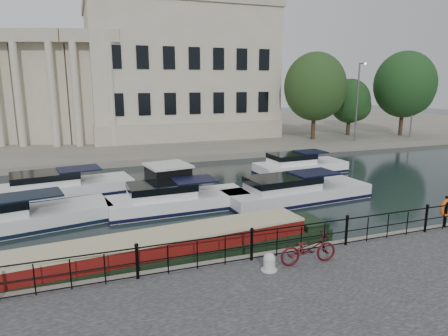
{
  "coord_description": "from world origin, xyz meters",
  "views": [
    {
      "loc": [
        -5.42,
        -14.3,
        6.78
      ],
      "look_at": [
        0.5,
        2.0,
        3.0
      ],
      "focal_mm": 32.0,
      "sensor_mm": 36.0,
      "label": 1
    }
  ],
  "objects_px": {
    "bicycle": "(308,249)",
    "life_ring_post": "(448,208)",
    "harbour_hut": "(168,184)",
    "narrowboat": "(166,254)",
    "mooring_bollard": "(269,262)"
  },
  "relations": [
    {
      "from": "harbour_hut",
      "to": "narrowboat",
      "type": "bearing_deg",
      "value": -112.5
    },
    {
      "from": "mooring_bollard",
      "to": "harbour_hut",
      "type": "distance_m",
      "value": 11.12
    },
    {
      "from": "mooring_bollard",
      "to": "life_ring_post",
      "type": "distance_m",
      "value": 9.1
    },
    {
      "from": "mooring_bollard",
      "to": "narrowboat",
      "type": "xyz_separation_m",
      "value": [
        -2.94,
        2.85,
        -0.47
      ]
    },
    {
      "from": "bicycle",
      "to": "narrowboat",
      "type": "height_order",
      "value": "bicycle"
    },
    {
      "from": "life_ring_post",
      "to": "narrowboat",
      "type": "relative_size",
      "value": 0.1
    },
    {
      "from": "bicycle",
      "to": "life_ring_post",
      "type": "bearing_deg",
      "value": -78.91
    },
    {
      "from": "narrowboat",
      "to": "life_ring_post",
      "type": "bearing_deg",
      "value": -13.98
    },
    {
      "from": "mooring_bollard",
      "to": "narrowboat",
      "type": "relative_size",
      "value": 0.04
    },
    {
      "from": "narrowboat",
      "to": "harbour_hut",
      "type": "xyz_separation_m",
      "value": [
        1.89,
        8.22,
        0.59
      ]
    },
    {
      "from": "mooring_bollard",
      "to": "life_ring_post",
      "type": "xyz_separation_m",
      "value": [
        9.02,
        1.0,
        0.59
      ]
    },
    {
      "from": "bicycle",
      "to": "harbour_hut",
      "type": "relative_size",
      "value": 0.58
    },
    {
      "from": "mooring_bollard",
      "to": "harbour_hut",
      "type": "relative_size",
      "value": 0.17
    },
    {
      "from": "harbour_hut",
      "to": "life_ring_post",
      "type": "bearing_deg",
      "value": -54.51
    },
    {
      "from": "bicycle",
      "to": "life_ring_post",
      "type": "height_order",
      "value": "life_ring_post"
    }
  ]
}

